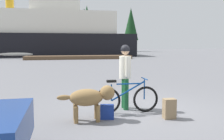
{
  "coord_description": "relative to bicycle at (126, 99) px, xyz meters",
  "views": [
    {
      "loc": [
        -2.0,
        -6.19,
        1.76
      ],
      "look_at": [
        -0.39,
        1.71,
        0.91
      ],
      "focal_mm": 39.52,
      "sensor_mm": 36.0,
      "label": 1
    }
  ],
  "objects": [
    {
      "name": "ground_plane",
      "position": [
        0.41,
        0.2,
        -0.37
      ],
      "size": [
        160.0,
        160.0,
        0.0
      ],
      "primitive_type": "plane",
      "color": "slate"
    },
    {
      "name": "backpack",
      "position": [
        0.88,
        -0.66,
        -0.13
      ],
      "size": [
        0.28,
        0.2,
        0.48
      ],
      "primitive_type": "cube",
      "rotation": [
        0.0,
        0.0,
        -0.0
      ],
      "color": "#8C7251",
      "rests_on": "ground_plane"
    },
    {
      "name": "handbag_pannier",
      "position": [
        -0.57,
        -0.4,
        -0.2
      ],
      "size": [
        0.35,
        0.23,
        0.34
      ],
      "primitive_type": "cube",
      "rotation": [
        0.0,
        0.0,
        -0.17
      ],
      "color": "navy",
      "rests_on": "ground_plane"
    },
    {
      "name": "pine_tree_center",
      "position": [
        3.7,
        52.07,
        6.18
      ],
      "size": [
        3.89,
        3.89,
        10.0
      ],
      "color": "#4C331E",
      "rests_on": "ground_plane"
    },
    {
      "name": "ferry_boat",
      "position": [
        -5.1,
        31.66,
        2.74
      ],
      "size": [
        28.47,
        7.36,
        8.83
      ],
      "color": "black",
      "rests_on": "ground_plane"
    },
    {
      "name": "bicycle",
      "position": [
        0.0,
        0.0,
        0.0
      ],
      "size": [
        1.68,
        0.44,
        0.89
      ],
      "color": "black",
      "rests_on": "ground_plane"
    },
    {
      "name": "sailboat_moored",
      "position": [
        -7.52,
        29.02,
        0.13
      ],
      "size": [
        8.68,
        2.43,
        9.71
      ],
      "color": "silver",
      "rests_on": "ground_plane"
    },
    {
      "name": "dog",
      "position": [
        -0.98,
        -0.46,
        0.17
      ],
      "size": [
        1.32,
        0.46,
        0.81
      ],
      "color": "olive",
      "rests_on": "ground_plane"
    },
    {
      "name": "dock_pier",
      "position": [
        0.43,
        23.45,
        -0.17
      ],
      "size": [
        12.45,
        2.24,
        0.4
      ],
      "primitive_type": "cube",
      "color": "brown",
      "rests_on": "ground_plane"
    },
    {
      "name": "pine_tree_mid_back",
      "position": [
        4.92,
        58.09,
        6.93
      ],
      "size": [
        4.13,
        4.13,
        11.59
      ],
      "color": "#4C331E",
      "rests_on": "ground_plane"
    },
    {
      "name": "person_cyclist",
      "position": [
        0.07,
        0.42,
        0.69
      ],
      "size": [
        0.32,
        0.53,
        1.75
      ],
      "color": "#19592D",
      "rests_on": "ground_plane"
    },
    {
      "name": "pine_tree_far_right",
      "position": [
        14.67,
        51.25,
        6.12
      ],
      "size": [
        3.57,
        3.57,
        10.34
      ],
      "color": "#4C331E",
      "rests_on": "ground_plane"
    }
  ]
}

